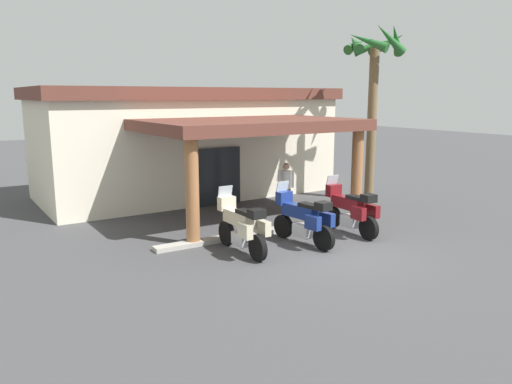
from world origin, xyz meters
TOP-DOWN VIEW (x-y plane):
  - ground_plane at (0.00, 0.00)m, footprint 80.00×80.00m
  - motel_building at (-0.06, 8.94)m, footprint 11.78×10.03m
  - motorcycle_cream at (-2.08, 1.17)m, footprint 0.71×2.21m
  - motorcycle_blue at (-0.29, 0.97)m, footprint 0.80×2.21m
  - motorcycle_maroon at (1.50, 1.10)m, footprint 0.70×2.21m
  - pedestrian at (1.31, 4.11)m, footprint 0.45×0.34m
  - palm_tree_near_portico at (5.38, 4.39)m, footprint 2.35×2.36m
  - curb_strip at (-0.29, 2.39)m, footprint 7.37×0.36m

SIDE VIEW (x-z plane):
  - ground_plane at x=0.00m, z-range 0.00..0.00m
  - curb_strip at x=-0.29m, z-range 0.00..0.12m
  - motorcycle_cream at x=-2.08m, z-range -0.11..1.50m
  - motorcycle_blue at x=-0.29m, z-range -0.11..1.50m
  - motorcycle_maroon at x=1.50m, z-range -0.11..1.50m
  - pedestrian at x=1.31m, z-range 0.14..1.88m
  - motel_building at x=-0.06m, z-range 0.06..4.29m
  - palm_tree_near_portico at x=5.38m, z-range 1.58..8.06m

